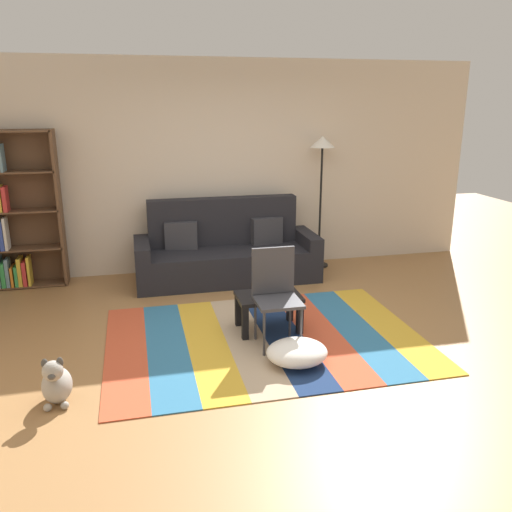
{
  "coord_description": "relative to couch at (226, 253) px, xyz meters",
  "views": [
    {
      "loc": [
        -1.2,
        -4.26,
        2.18
      ],
      "look_at": [
        -0.02,
        0.77,
        0.65
      ],
      "focal_mm": 36.83,
      "sensor_mm": 36.0,
      "label": 1
    }
  ],
  "objects": [
    {
      "name": "ground_plane",
      "position": [
        0.11,
        -2.02,
        -0.34
      ],
      "size": [
        14.0,
        14.0,
        0.0
      ],
      "primitive_type": "plane",
      "color": "#9E7042"
    },
    {
      "name": "back_wall",
      "position": [
        0.11,
        0.53,
        1.01
      ],
      "size": [
        6.8,
        0.1,
        2.7
      ],
      "primitive_type": "cube",
      "color": "beige",
      "rests_on": "ground_plane"
    },
    {
      "name": "rug",
      "position": [
        0.04,
        -1.86,
        -0.33
      ],
      "size": [
        2.95,
        2.12,
        0.01
      ],
      "color": "#C64C2D",
      "rests_on": "ground_plane"
    },
    {
      "name": "couch",
      "position": [
        0.0,
        0.0,
        0.0
      ],
      "size": [
        2.26,
        0.8,
        1.0
      ],
      "color": "black",
      "rests_on": "ground_plane"
    },
    {
      "name": "bookshelf",
      "position": [
        -2.51,
        0.28,
        0.51
      ],
      "size": [
        0.9,
        0.28,
        1.87
      ],
      "color": "brown",
      "rests_on": "ground_plane"
    },
    {
      "name": "coffee_table",
      "position": [
        0.12,
        -1.66,
        -0.04
      ],
      "size": [
        0.62,
        0.41,
        0.36
      ],
      "color": "black",
      "rests_on": "rug"
    },
    {
      "name": "pouf",
      "position": [
        0.18,
        -2.39,
        -0.23
      ],
      "size": [
        0.53,
        0.47,
        0.2
      ],
      "primitive_type": "ellipsoid",
      "color": "white",
      "rests_on": "rug"
    },
    {
      "name": "dog",
      "position": [
        -1.75,
        -2.55,
        -0.18
      ],
      "size": [
        0.22,
        0.35,
        0.4
      ],
      "color": "#9E998E",
      "rests_on": "ground_plane"
    },
    {
      "name": "standing_lamp",
      "position": [
        1.32,
        0.23,
        1.12
      ],
      "size": [
        0.32,
        0.32,
        1.74
      ],
      "color": "black",
      "rests_on": "ground_plane"
    },
    {
      "name": "tv_remote",
      "position": [
        0.15,
        -1.62,
        0.04
      ],
      "size": [
        0.1,
        0.16,
        0.02
      ],
      "primitive_type": "cube",
      "rotation": [
        0.0,
        0.0,
        0.4
      ],
      "color": "black",
      "rests_on": "coffee_table"
    },
    {
      "name": "folding_chair",
      "position": [
        0.11,
        -1.94,
        0.2
      ],
      "size": [
        0.4,
        0.4,
        0.9
      ],
      "rotation": [
        0.0,
        0.0,
        -0.39
      ],
      "color": "#38383D",
      "rests_on": "ground_plane"
    }
  ]
}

